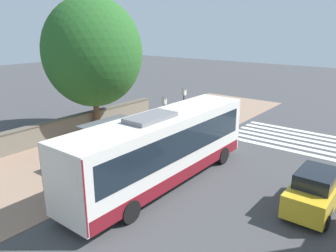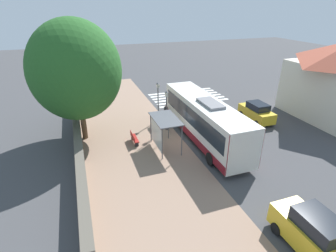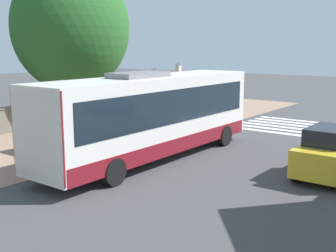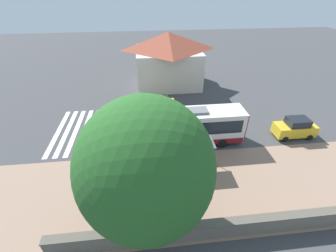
{
  "view_description": "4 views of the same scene",
  "coord_description": "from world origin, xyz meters",
  "px_view_note": "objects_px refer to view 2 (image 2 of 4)",
  "views": [
    {
      "loc": [
        11.41,
        -12.3,
        7.74
      ],
      "look_at": [
        -0.42,
        2.83,
        1.95
      ],
      "focal_mm": 35.0,
      "sensor_mm": 36.0,
      "label": 1
    },
    {
      "loc": [
        -7.94,
        -18.25,
        10.83
      ],
      "look_at": [
        -1.19,
        0.81,
        1.32
      ],
      "focal_mm": 28.0,
      "sensor_mm": 36.0,
      "label": 2
    },
    {
      "loc": [
        12.95,
        -14.1,
        4.77
      ],
      "look_at": [
        1.36,
        1.22,
        1.21
      ],
      "focal_mm": 45.0,
      "sensor_mm": 36.0,
      "label": 3
    },
    {
      "loc": [
        -16.54,
        3.34,
        14.35
      ],
      "look_at": [
        1.08,
        1.41,
        2.53
      ],
      "focal_mm": 24.0,
      "sensor_mm": 36.0,
      "label": 4
    }
  ],
  "objects_px": {
    "bench": "(134,138)",
    "parked_car_behind_bus": "(314,234)",
    "bus_shelter": "(163,124)",
    "shade_tree": "(76,71)",
    "pedestrian": "(166,111)",
    "bus": "(204,119)",
    "street_lamp_near": "(158,99)",
    "parked_car_far_lane": "(257,112)",
    "street_lamp_far": "(166,107)"
  },
  "relations": [
    {
      "from": "bench",
      "to": "parked_car_behind_bus",
      "type": "relative_size",
      "value": 0.41
    },
    {
      "from": "bus_shelter",
      "to": "shade_tree",
      "type": "height_order",
      "value": "shade_tree"
    },
    {
      "from": "bus_shelter",
      "to": "pedestrian",
      "type": "xyz_separation_m",
      "value": [
        2.1,
        5.51,
        -1.31
      ]
    },
    {
      "from": "bus_shelter",
      "to": "bench",
      "type": "bearing_deg",
      "value": 140.17
    },
    {
      "from": "bus",
      "to": "bench",
      "type": "relative_size",
      "value": 6.92
    },
    {
      "from": "bus",
      "to": "street_lamp_near",
      "type": "relative_size",
      "value": 2.96
    },
    {
      "from": "bus_shelter",
      "to": "parked_car_far_lane",
      "type": "xyz_separation_m",
      "value": [
        10.62,
        2.24,
        -1.32
      ]
    },
    {
      "from": "bus_shelter",
      "to": "shade_tree",
      "type": "bearing_deg",
      "value": 145.48
    },
    {
      "from": "pedestrian",
      "to": "street_lamp_far",
      "type": "distance_m",
      "value": 2.7
    },
    {
      "from": "bench",
      "to": "parked_car_behind_bus",
      "type": "height_order",
      "value": "parked_car_behind_bus"
    },
    {
      "from": "shade_tree",
      "to": "bus_shelter",
      "type": "bearing_deg",
      "value": -34.52
    },
    {
      "from": "bus_shelter",
      "to": "parked_car_behind_bus",
      "type": "distance_m",
      "value": 12.21
    },
    {
      "from": "pedestrian",
      "to": "street_lamp_near",
      "type": "height_order",
      "value": "street_lamp_near"
    },
    {
      "from": "bench",
      "to": "street_lamp_far",
      "type": "xyz_separation_m",
      "value": [
        3.46,
        1.54,
        1.79
      ]
    },
    {
      "from": "bus",
      "to": "parked_car_behind_bus",
      "type": "bearing_deg",
      "value": -90.87
    },
    {
      "from": "bus",
      "to": "bench",
      "type": "bearing_deg",
      "value": 165.54
    },
    {
      "from": "bus",
      "to": "bench",
      "type": "distance_m",
      "value": 6.14
    },
    {
      "from": "parked_car_behind_bus",
      "to": "pedestrian",
      "type": "bearing_deg",
      "value": 94.76
    },
    {
      "from": "bench",
      "to": "street_lamp_near",
      "type": "height_order",
      "value": "street_lamp_near"
    },
    {
      "from": "pedestrian",
      "to": "bench",
      "type": "xyz_separation_m",
      "value": [
        -4.16,
        -3.78,
        -0.45
      ]
    },
    {
      "from": "parked_car_behind_bus",
      "to": "parked_car_far_lane",
      "type": "height_order",
      "value": "parked_car_behind_bus"
    },
    {
      "from": "bus",
      "to": "parked_car_behind_bus",
      "type": "relative_size",
      "value": 2.83
    },
    {
      "from": "pedestrian",
      "to": "shade_tree",
      "type": "height_order",
      "value": "shade_tree"
    },
    {
      "from": "shade_tree",
      "to": "parked_car_far_lane",
      "type": "height_order",
      "value": "shade_tree"
    },
    {
      "from": "parked_car_behind_bus",
      "to": "parked_car_far_lane",
      "type": "xyz_separation_m",
      "value": [
        7.09,
        13.87,
        -0.11
      ]
    },
    {
      "from": "shade_tree",
      "to": "parked_car_behind_bus",
      "type": "height_order",
      "value": "shade_tree"
    },
    {
      "from": "bus_shelter",
      "to": "street_lamp_near",
      "type": "relative_size",
      "value": 0.83
    },
    {
      "from": "bus_shelter",
      "to": "bench",
      "type": "relative_size",
      "value": 1.94
    },
    {
      "from": "bus_shelter",
      "to": "street_lamp_near",
      "type": "xyz_separation_m",
      "value": [
        1.29,
        5.47,
        0.14
      ]
    },
    {
      "from": "pedestrian",
      "to": "bench",
      "type": "height_order",
      "value": "pedestrian"
    },
    {
      "from": "bus",
      "to": "street_lamp_far",
      "type": "relative_size",
      "value": 3.11
    },
    {
      "from": "bench",
      "to": "parked_car_far_lane",
      "type": "relative_size",
      "value": 0.43
    },
    {
      "from": "street_lamp_near",
      "to": "parked_car_far_lane",
      "type": "relative_size",
      "value": 1.0
    },
    {
      "from": "bench",
      "to": "bus",
      "type": "bearing_deg",
      "value": -14.46
    },
    {
      "from": "street_lamp_near",
      "to": "parked_car_behind_bus",
      "type": "distance_m",
      "value": 17.3
    },
    {
      "from": "pedestrian",
      "to": "bench",
      "type": "bearing_deg",
      "value": -137.71
    },
    {
      "from": "bus",
      "to": "pedestrian",
      "type": "relative_size",
      "value": 7.38
    },
    {
      "from": "bus",
      "to": "street_lamp_near",
      "type": "xyz_separation_m",
      "value": [
        -2.41,
        5.24,
        0.41
      ]
    },
    {
      "from": "bench",
      "to": "street_lamp_far",
      "type": "height_order",
      "value": "street_lamp_far"
    },
    {
      "from": "bus",
      "to": "street_lamp_far",
      "type": "height_order",
      "value": "bus"
    },
    {
      "from": "street_lamp_near",
      "to": "parked_car_far_lane",
      "type": "xyz_separation_m",
      "value": [
        9.33,
        -3.23,
        -1.46
      ]
    },
    {
      "from": "street_lamp_far",
      "to": "bench",
      "type": "bearing_deg",
      "value": -155.93
    },
    {
      "from": "shade_tree",
      "to": "parked_car_far_lane",
      "type": "bearing_deg",
      "value": -6.33
    },
    {
      "from": "pedestrian",
      "to": "parked_car_far_lane",
      "type": "height_order",
      "value": "parked_car_far_lane"
    },
    {
      "from": "parked_car_behind_bus",
      "to": "parked_car_far_lane",
      "type": "relative_size",
      "value": 1.05
    },
    {
      "from": "pedestrian",
      "to": "bench",
      "type": "distance_m",
      "value": 5.64
    },
    {
      "from": "pedestrian",
      "to": "shade_tree",
      "type": "distance_m",
      "value": 9.6
    },
    {
      "from": "street_lamp_near",
      "to": "bench",
      "type": "bearing_deg",
      "value": -131.8
    },
    {
      "from": "bus",
      "to": "street_lamp_far",
      "type": "distance_m",
      "value": 3.82
    },
    {
      "from": "street_lamp_near",
      "to": "street_lamp_far",
      "type": "relative_size",
      "value": 1.05
    }
  ]
}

